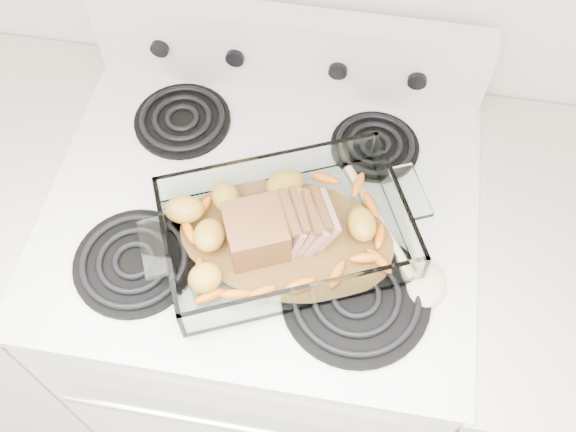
% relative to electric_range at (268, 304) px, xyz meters
% --- Properties ---
extents(electric_range, '(0.78, 0.70, 1.12)m').
position_rel_electric_range_xyz_m(electric_range, '(0.00, 0.00, 0.00)').
color(electric_range, white).
rests_on(electric_range, ground).
extents(counter_left, '(0.58, 0.68, 0.93)m').
position_rel_electric_range_xyz_m(counter_left, '(-0.67, -0.00, -0.02)').
color(counter_left, silver).
rests_on(counter_left, ground).
extents(counter_right, '(0.58, 0.68, 0.93)m').
position_rel_electric_range_xyz_m(counter_right, '(0.66, -0.00, -0.02)').
color(counter_right, silver).
rests_on(counter_right, ground).
extents(baking_dish, '(0.41, 0.27, 0.08)m').
position_rel_electric_range_xyz_m(baking_dish, '(0.06, -0.08, 0.48)').
color(baking_dish, white).
rests_on(baking_dish, electric_range).
extents(pork_roast, '(0.18, 0.10, 0.08)m').
position_rel_electric_range_xyz_m(pork_roast, '(0.03, -0.08, 0.51)').
color(pork_roast, brown).
rests_on(pork_roast, baking_dish).
extents(roast_vegetables, '(0.34, 0.19, 0.04)m').
position_rel_electric_range_xyz_m(roast_vegetables, '(0.05, -0.04, 0.49)').
color(roast_vegetables, orange).
rests_on(roast_vegetables, baking_dish).
extents(wooden_spoon, '(0.20, 0.26, 0.02)m').
position_rel_electric_range_xyz_m(wooden_spoon, '(0.26, -0.07, 0.46)').
color(wooden_spoon, '#D2B38F').
rests_on(wooden_spoon, electric_range).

